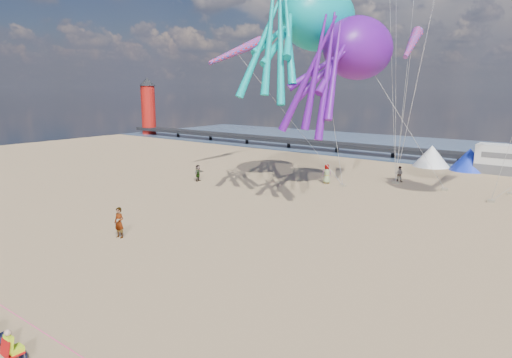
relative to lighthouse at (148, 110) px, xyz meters
name	(u,v)px	position (x,y,z in m)	size (l,w,h in m)	color
ground	(181,299)	(56.00, -44.00, -4.50)	(120.00, 120.00, 0.00)	tan
water	(481,153)	(56.00, 11.00, -4.48)	(120.00, 120.00, 0.00)	#3E5677
pier	(267,139)	(28.00, 0.00, -3.50)	(60.00, 3.00, 0.50)	black
lighthouse	(148,110)	(0.00, 0.00, 0.00)	(2.60, 2.60, 9.00)	#A5140F
motorhome_0	(512,160)	(62.00, -4.00, -3.00)	(6.60, 2.50, 3.00)	silver
tent_white	(432,156)	(54.00, -4.00, -3.30)	(4.00, 4.00, 2.40)	white
tent_blue	(470,159)	(58.00, -4.00, -3.30)	(4.00, 4.00, 2.40)	#1933CC
rope_line	(72,351)	(56.00, -49.00, -4.48)	(0.03, 0.03, 34.00)	#F2338C
standing_person	(119,223)	(47.19, -40.71, -3.57)	(0.68, 0.44, 1.85)	tan
beachgoer_0	(327,174)	(49.22, -19.34, -3.60)	(0.66, 0.43, 1.80)	#7F6659
beachgoer_1	(399,174)	(54.30, -14.53, -3.74)	(0.74, 0.48, 1.51)	#7F6659
beachgoer_4	(198,173)	(39.02, -25.96, -3.72)	(0.91, 0.38, 1.55)	#7F6659
sandbag_a	(343,185)	(51.11, -19.77, -4.39)	(0.50, 0.35, 0.22)	gray
sandbag_b	(445,189)	(58.83, -15.77, -4.39)	(0.50, 0.35, 0.22)	gray
sandbag_c	(491,201)	(62.91, -17.87, -4.39)	(0.50, 0.35, 0.22)	gray
sandbag_d	(511,194)	(63.66, -14.16, -4.39)	(0.50, 0.35, 0.22)	gray
sandbag_e	(395,183)	(54.39, -15.65, -4.39)	(0.50, 0.35, 0.22)	gray
kite_octopus_teal	(318,17)	(49.67, -22.46, 9.86)	(4.49, 10.47, 11.97)	#07A39F
kite_octopus_purple	(358,48)	(53.56, -22.88, 7.22)	(4.23, 9.87, 11.27)	#580E8D
windsock_left	(236,52)	(39.19, -20.42, 7.76)	(1.10, 7.08, 7.08)	red
windsock_right	(412,44)	(56.68, -20.15, 7.58)	(0.90, 4.67, 4.67)	red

